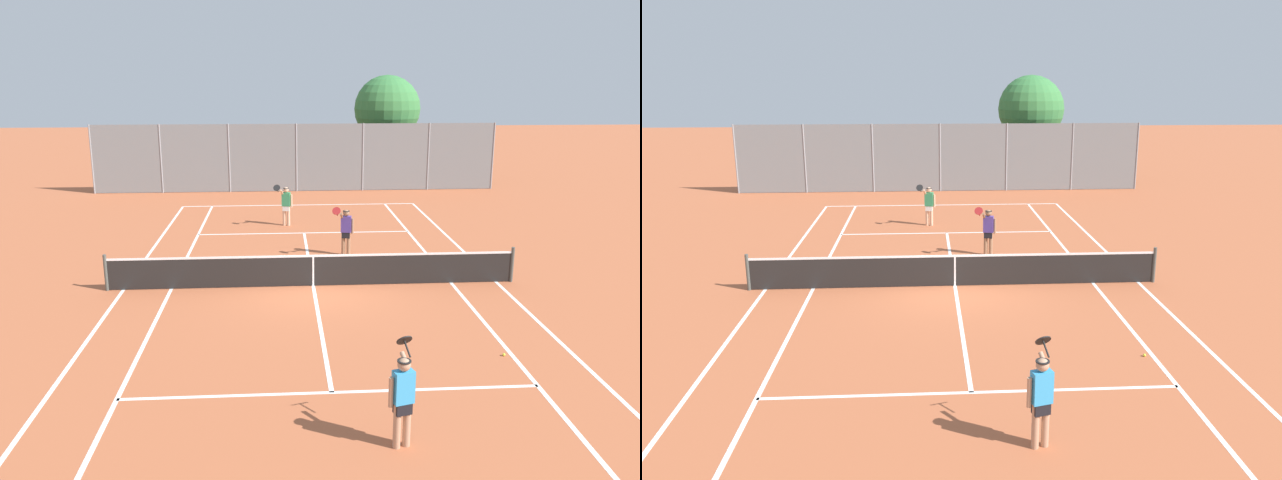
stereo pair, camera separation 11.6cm
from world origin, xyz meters
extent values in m
plane|color=#B25B38|center=(0.00, 0.00, 0.00)|extent=(120.00, 120.00, 0.00)
cube|color=white|center=(0.00, 11.90, 0.00)|extent=(11.00, 0.10, 0.01)
cube|color=white|center=(-5.50, 0.00, 0.00)|extent=(0.10, 23.80, 0.01)
cube|color=white|center=(5.50, 0.00, 0.00)|extent=(0.10, 23.80, 0.01)
cube|color=white|center=(-4.13, 0.00, 0.00)|extent=(0.10, 23.80, 0.01)
cube|color=white|center=(4.13, 0.00, 0.00)|extent=(0.10, 23.80, 0.01)
cube|color=white|center=(0.00, -6.40, 0.00)|extent=(8.26, 0.10, 0.01)
cube|color=white|center=(0.00, 6.40, 0.00)|extent=(8.26, 0.10, 0.01)
cube|color=white|center=(0.00, 0.00, 0.00)|extent=(0.10, 12.80, 0.01)
cylinder|color=#474C47|center=(-5.95, 0.00, 0.53)|extent=(0.10, 0.10, 1.07)
cylinder|color=#474C47|center=(5.95, 0.00, 0.53)|extent=(0.10, 0.10, 1.07)
cube|color=black|center=(0.00, 0.00, 0.46)|extent=(11.90, 0.02, 0.89)
cube|color=white|center=(0.00, 0.00, 0.92)|extent=(11.90, 0.03, 0.06)
cube|color=white|center=(0.00, 0.00, 0.44)|extent=(0.05, 0.03, 0.89)
cylinder|color=tan|center=(0.91, -8.32, 0.41)|extent=(0.13, 0.13, 0.82)
cylinder|color=tan|center=(1.09, -8.27, 0.41)|extent=(0.13, 0.13, 0.82)
cube|color=black|center=(1.00, -8.30, 0.74)|extent=(0.32, 0.25, 0.24)
cube|color=#3399D8|center=(1.00, -8.30, 1.10)|extent=(0.38, 0.28, 0.56)
sphere|color=tan|center=(1.00, -8.30, 1.49)|extent=(0.22, 0.22, 0.22)
cylinder|color=black|center=(1.00, -8.30, 1.56)|extent=(0.23, 0.23, 0.02)
cylinder|color=tan|center=(0.79, -8.36, 1.04)|extent=(0.08, 0.08, 0.52)
cylinder|color=tan|center=(1.09, -8.13, 1.39)|extent=(0.20, 0.46, 0.35)
cylinder|color=black|center=(1.14, -7.84, 1.55)|extent=(0.10, 0.25, 0.22)
cylinder|color=black|center=(1.11, -7.73, 1.66)|extent=(0.32, 0.26, 0.23)
cylinder|color=#D8A884|center=(-0.58, 7.72, 0.41)|extent=(0.13, 0.13, 0.82)
cylinder|color=#D8A884|center=(-0.76, 7.76, 0.41)|extent=(0.13, 0.13, 0.82)
cube|color=white|center=(-0.67, 7.74, 0.74)|extent=(0.31, 0.24, 0.24)
cube|color=#338C59|center=(-0.67, 7.74, 1.10)|extent=(0.38, 0.27, 0.56)
sphere|color=#D8A884|center=(-0.67, 7.74, 1.49)|extent=(0.22, 0.22, 0.22)
cylinder|color=black|center=(-0.67, 7.74, 1.56)|extent=(0.23, 0.23, 0.02)
cylinder|color=#D8A884|center=(-0.46, 7.68, 1.04)|extent=(0.08, 0.08, 0.52)
cylinder|color=#D8A884|center=(-0.83, 7.63, 1.39)|extent=(0.19, 0.46, 0.35)
cylinder|color=black|center=(-1.02, 7.41, 1.55)|extent=(0.09, 0.25, 0.22)
cylinder|color=black|center=(-1.05, 7.29, 1.66)|extent=(0.32, 0.26, 0.23)
cylinder|color=#936B4C|center=(1.39, 3.16, 0.41)|extent=(0.13, 0.13, 0.82)
cylinder|color=#936B4C|center=(1.22, 3.20, 0.41)|extent=(0.13, 0.13, 0.82)
cube|color=black|center=(1.31, 3.18, 0.74)|extent=(0.31, 0.24, 0.24)
cube|color=#4C388C|center=(1.31, 3.18, 1.10)|extent=(0.38, 0.28, 0.56)
sphere|color=#936B4C|center=(1.31, 3.18, 1.49)|extent=(0.22, 0.22, 0.22)
cylinder|color=black|center=(1.31, 3.18, 1.56)|extent=(0.23, 0.23, 0.02)
cylinder|color=#936B4C|center=(1.52, 3.13, 1.04)|extent=(0.08, 0.08, 0.52)
cylinder|color=#936B4C|center=(1.15, 3.08, 1.39)|extent=(0.19, 0.46, 0.35)
cylinder|color=maroon|center=(0.96, 2.85, 1.55)|extent=(0.09, 0.25, 0.22)
cylinder|color=maroon|center=(0.93, 2.74, 1.66)|extent=(0.32, 0.26, 0.23)
sphere|color=#D1DB33|center=(4.76, 1.59, 0.03)|extent=(0.07, 0.07, 0.07)
sphere|color=#D1DB33|center=(3.94, -5.02, 0.03)|extent=(0.07, 0.07, 0.07)
cylinder|color=gray|center=(-10.62, 15.63, 1.79)|extent=(0.08, 0.08, 3.58)
cylinder|color=gray|center=(-7.08, 15.63, 1.79)|extent=(0.08, 0.08, 3.58)
cylinder|color=gray|center=(-3.54, 15.63, 1.79)|extent=(0.08, 0.08, 3.58)
cylinder|color=gray|center=(0.00, 15.63, 1.79)|extent=(0.08, 0.08, 3.58)
cylinder|color=gray|center=(3.54, 15.63, 1.79)|extent=(0.08, 0.08, 3.58)
cylinder|color=gray|center=(7.08, 15.63, 1.79)|extent=(0.08, 0.08, 3.58)
cylinder|color=gray|center=(10.62, 15.63, 1.79)|extent=(0.08, 0.08, 3.58)
cube|color=slate|center=(0.00, 15.63, 1.79)|extent=(21.24, 0.02, 3.54)
cylinder|color=brown|center=(5.30, 18.62, 1.42)|extent=(0.27, 0.27, 2.84)
sphere|color=#387A3D|center=(5.30, 18.62, 4.16)|extent=(3.77, 3.77, 3.77)
sphere|color=#387A3D|center=(5.40, 18.23, 3.69)|extent=(2.40, 2.40, 2.40)
camera|label=1|loc=(-0.97, -17.37, 5.99)|focal=35.00mm
camera|label=2|loc=(-0.85, -17.37, 5.99)|focal=35.00mm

